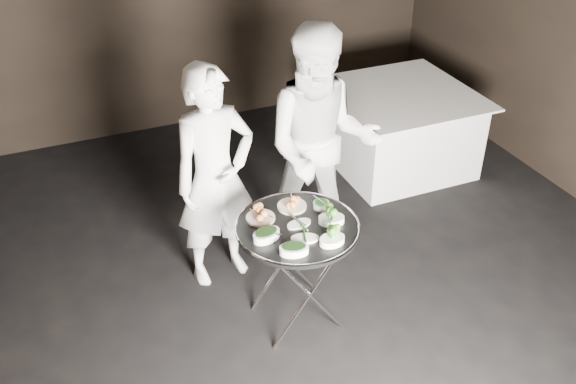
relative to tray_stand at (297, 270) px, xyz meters
name	(u,v)px	position (x,y,z in m)	size (l,w,h in m)	color
floor	(299,352)	(-0.11, -0.27, -0.45)	(6.00, 7.00, 0.05)	black
tray_stand	(297,270)	(0.00, 0.00, 0.00)	(0.52, 0.44, 0.76)	silver
serving_tray	(297,228)	(0.00, 0.00, 0.34)	(0.79, 0.79, 0.04)	black
potato_plate_a	(260,215)	(-0.18, 0.16, 0.38)	(0.19, 0.19, 0.07)	beige
potato_plate_b	(292,203)	(0.05, 0.21, 0.39)	(0.19, 0.19, 0.07)	beige
greens_bowl	(321,204)	(0.23, 0.13, 0.38)	(0.11, 0.11, 0.06)	white
asparagus_plate_a	(299,223)	(0.01, 0.01, 0.37)	(0.18, 0.11, 0.03)	white
asparagus_plate_b	(305,238)	(-0.02, -0.15, 0.37)	(0.19, 0.15, 0.04)	white
spinach_bowl_a	(266,234)	(-0.23, -0.04, 0.39)	(0.21, 0.16, 0.08)	white
spinach_bowl_b	(294,249)	(-0.13, -0.24, 0.39)	(0.20, 0.16, 0.07)	white
broccoli_bowl_a	(331,218)	(0.21, -0.05, 0.39)	(0.19, 0.16, 0.07)	white
broccoli_bowl_b	(332,239)	(0.12, -0.24, 0.39)	(0.17, 0.13, 0.07)	white
serving_utensils	(295,214)	(0.02, 0.07, 0.40)	(0.57, 0.41, 0.01)	silver
waiter_left	(215,178)	(-0.32, 0.68, 0.40)	(0.60, 0.40, 1.66)	white
waiter_right	(321,146)	(0.49, 0.69, 0.47)	(0.88, 0.68, 1.81)	white
dining_table	(398,129)	(1.73, 1.57, -0.06)	(1.29, 1.29, 0.74)	white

